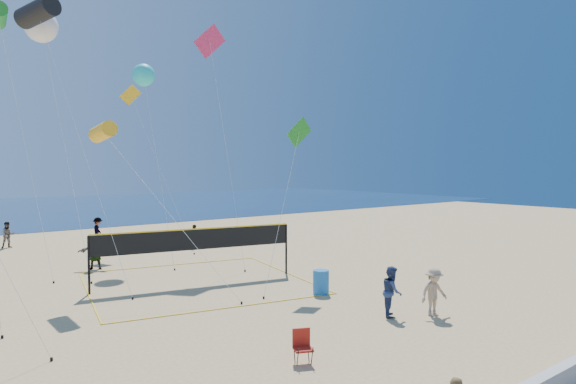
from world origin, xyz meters
TOP-DOWN VIEW (x-y plane):
  - bystander_a at (5.94, 3.71)m, footprint 1.13×1.12m
  - bystander_b at (7.16, 2.76)m, footprint 1.25×0.87m
  - far_person_1 at (0.07, 19.07)m, footprint 1.75×1.33m
  - far_person_2 at (7.63, 22.27)m, footprint 0.57×0.67m
  - far_person_3 at (-2.29, 29.87)m, footprint 0.85×0.67m
  - far_person_4 at (3.06, 28.04)m, footprint 1.20×1.38m
  - camp_chair at (0.50, 2.29)m, footprint 0.66×0.75m
  - trash_barrel at (6.04, 7.73)m, footprint 0.80×0.80m
  - volleyball_net at (2.80, 12.89)m, footprint 11.34×11.22m
  - kite_1 at (-2.55, 18.70)m, footprint 2.80×8.25m
  - kite_2 at (-1.06, 14.01)m, footprint 3.96×6.45m
  - kite_4 at (6.59, 10.03)m, footprint 3.94×1.70m
  - kite_5 at (6.80, 18.40)m, footprint 2.12×5.23m
  - kite_6 at (-1.84, 21.20)m, footprint 2.23×6.61m
  - kite_7 at (3.88, 21.46)m, footprint 1.56×6.12m
  - kite_9 at (4.78, 25.17)m, footprint 2.38×6.12m

SIDE VIEW (x-z plane):
  - trash_barrel at x=6.04m, z-range 0.00..1.03m
  - camp_chair at x=0.50m, z-range 0.01..1.05m
  - far_person_2 at x=7.63m, z-range 0.00..1.56m
  - far_person_3 at x=-2.29m, z-range 0.00..1.75m
  - bystander_b at x=7.16m, z-range 0.00..1.77m
  - bystander_a at x=5.94m, z-range 0.00..1.84m
  - far_person_1 at x=0.07m, z-range 0.00..1.85m
  - far_person_4 at x=3.06m, z-range 0.00..1.85m
  - volleyball_net at x=2.80m, z-range 0.49..3.07m
  - kite_4 at x=6.59m, z-range 2.75..10.57m
  - kite_2 at x=-1.06m, z-range 3.25..10.70m
  - kite_9 at x=4.78m, z-range 3.99..15.01m
  - kite_7 at x=3.88m, z-range 5.15..16.80m
  - kite_5 at x=6.80m, z-range 5.38..19.32m
  - kite_6 at x=-1.84m, z-range 6.02..19.76m
  - kite_1 at x=-2.55m, z-range 6.12..19.71m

